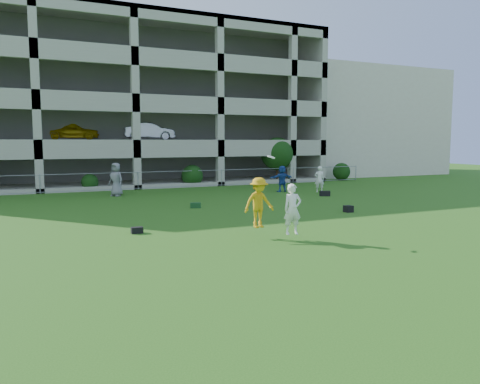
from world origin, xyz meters
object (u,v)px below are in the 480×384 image
stucco_building (340,124)px  bystander_d (282,179)px  frisbee_contest (268,204)px  bystander_e (319,179)px  crate_d (348,209)px  parking_garage (113,107)px  bystander_c (116,179)px

stucco_building → bystander_d: 21.05m
stucco_building → frisbee_contest: stucco_building is taller
bystander_e → crate_d: size_ratio=4.70×
bystander_e → frisbee_contest: 14.76m
crate_d → bystander_e: bearing=64.6°
frisbee_contest → bystander_d: bearing=58.2°
stucco_building → parking_garage: parking_garage is taller
bystander_d → frisbee_contest: frisbee_contest is taller
bystander_d → bystander_e: bearing=150.9°
frisbee_contest → stucco_building: bearing=49.6°
bystander_c → frisbee_contest: frisbee_contest is taller
frisbee_contest → parking_garage: parking_garage is taller
stucco_building → crate_d: (-16.59, -22.99, -4.85)m
bystander_c → frisbee_contest: 14.58m
bystander_d → parking_garage: size_ratio=0.06×
bystander_c → bystander_d: 10.20m
parking_garage → bystander_e: bearing=-56.5°
bystander_d → frisbee_contest: size_ratio=0.65×
bystander_c → crate_d: bearing=-1.2°
crate_d → parking_garage: 24.30m
bystander_c → crate_d: (8.39, -10.79, -0.83)m
bystander_e → crate_d: (-3.59, -7.55, -0.67)m
bystander_d → crate_d: bystander_d is taller
bystander_e → parking_garage: bearing=-30.7°
bystander_e → parking_garage: parking_garage is taller
stucco_building → frisbee_contest: (-22.66, -26.59, -3.86)m
bystander_c → bystander_d: bystander_c is taller
crate_d → frisbee_contest: (-6.07, -3.60, 0.99)m
bystander_e → bystander_c: bearing=10.7°
bystander_d → stucco_building: bearing=-133.4°
stucco_building → crate_d: stucco_building is taller
stucco_building → bystander_c: (-24.99, -12.20, -4.02)m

